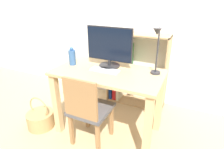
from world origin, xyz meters
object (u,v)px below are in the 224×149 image
keyboard (105,70)px  desk_lamp (157,47)px  monitor (109,46)px  vase (72,57)px  chair (88,109)px  bookshelf (126,67)px  basket (41,119)px

keyboard → desk_lamp: size_ratio=0.67×
monitor → vase: (-0.41, -0.13, -0.14)m
keyboard → vase: (-0.42, 0.02, 0.08)m
chair → bookshelf: size_ratio=0.78×
monitor → desk_lamp: (0.52, -0.05, 0.06)m
keyboard → bookshelf: size_ratio=0.30×
chair → bookshelf: bookshelf is taller
chair → bookshelf: (0.03, 1.03, 0.09)m
monitor → desk_lamp: size_ratio=1.12×
bookshelf → basket: 1.34m
vase → bookshelf: bearing=62.1°
keyboard → vase: bearing=177.4°
keyboard → chair: 0.44m
monitor → desk_lamp: bearing=-5.0°
bookshelf → basket: bookshelf is taller
vase → bookshelf: bookshelf is taller
monitor → keyboard: bearing=-84.0°
monitor → desk_lamp: 0.53m
monitor → bookshelf: 0.77m
vase → bookshelf: (0.39, 0.74, -0.33)m
basket → keyboard: bearing=20.5°
desk_lamp → basket: bearing=-163.0°
vase → basket: (-0.33, -0.30, -0.76)m
keyboard → chair: chair is taller
chair → desk_lamp: bearing=30.2°
basket → chair: bearing=0.9°
bookshelf → chair: bearing=-91.4°
vase → basket: 0.88m
keyboard → vase: size_ratio=1.52×
desk_lamp → basket: desk_lamp is taller
chair → basket: chair is taller
keyboard → bookshelf: bookshelf is taller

